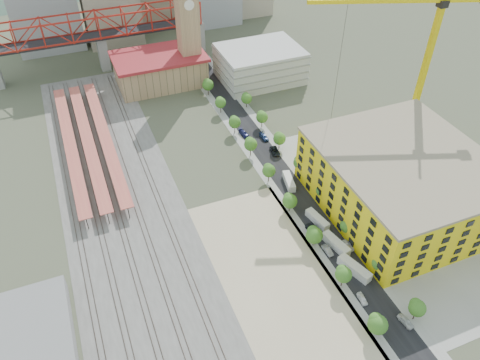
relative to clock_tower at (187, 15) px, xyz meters
name	(u,v)px	position (x,y,z in m)	size (l,w,h in m)	color
ground	(244,199)	(-8.00, -79.99, -28.70)	(400.00, 400.00, 0.00)	#474C38
ballast_strip	(119,193)	(-44.00, -62.49, -28.67)	(36.00, 165.00, 0.06)	#605E59
dirt_lot	(276,278)	(-12.00, -111.49, -28.67)	(28.00, 67.00, 0.06)	tan
street_asphalt	(271,160)	(8.00, -64.99, -28.67)	(12.00, 170.00, 0.06)	black
sidewalk_west	(256,164)	(2.50, -64.99, -28.68)	(3.00, 170.00, 0.04)	gray
sidewalk_east	(285,156)	(13.50, -64.99, -28.68)	(3.00, 170.00, 0.04)	gray
construction_pad	(403,203)	(37.00, -99.99, -28.67)	(50.00, 90.00, 0.06)	gray
rail_tracks	(113,194)	(-45.80, -62.49, -28.55)	(26.56, 160.00, 0.18)	#382B23
platform_canopies	(87,140)	(-49.00, -34.99, -24.70)	(16.00, 80.00, 4.12)	#C7654C
station_hall	(160,69)	(-13.00, 2.01, -22.03)	(38.00, 24.00, 13.10)	tan
clock_tower	(187,15)	(0.00, 0.00, 0.00)	(12.00, 12.00, 52.00)	tan
parking_garage	(260,64)	(28.00, -9.99, -21.70)	(34.00, 26.00, 14.00)	silver
truss_bridge	(98,28)	(-33.00, 25.01, -9.83)	(94.00, 9.60, 25.60)	gray
construction_building	(402,182)	(34.00, -99.99, -19.29)	(44.60, 50.60, 18.80)	#FFFB15
warehouse	(23,350)	(-74.00, -109.99, -26.20)	(22.00, 32.00, 5.00)	gray
street_trees	(283,177)	(8.00, -74.99, -28.70)	(15.40, 124.40, 8.00)	#2C621D
distant_hills	(176,61)	(37.28, 180.01, -108.23)	(647.00, 264.00, 227.00)	#4C6B59
tower_crane	(420,45)	(55.26, -70.79, 7.62)	(52.51, 20.53, 58.85)	yellow
site_trailer_a	(354,269)	(8.00, -117.35, -27.36)	(2.57, 9.76, 2.67)	silver
site_trailer_b	(336,244)	(8.00, -107.94, -27.43)	(2.43, 9.25, 2.53)	silver
site_trailer_c	(317,219)	(8.00, -97.47, -27.52)	(2.25, 8.56, 2.34)	silver
site_trailer_d	(289,181)	(8.00, -78.84, -27.51)	(2.28, 8.66, 2.37)	silver
car_0	(362,299)	(5.00, -125.85, -28.03)	(1.58, 3.93, 1.34)	white
car_1	(328,250)	(5.00, -108.71, -27.99)	(1.51, 4.32, 1.42)	#97979C
car_2	(313,230)	(5.00, -100.56, -27.91)	(2.60, 5.63, 1.56)	black
car_3	(244,133)	(5.00, -47.61, -27.94)	(2.13, 5.23, 1.52)	#1A1E4C
car_4	(406,321)	(11.00, -135.24, -27.93)	(1.81, 4.50, 1.53)	silver
car_5	(348,246)	(11.00, -109.33, -27.99)	(1.50, 4.30, 1.42)	#A6A5AA
car_6	(275,151)	(11.00, -61.92, -27.91)	(2.60, 5.64, 1.57)	black
car_7	(264,137)	(11.00, -52.54, -27.96)	(2.07, 5.10, 1.48)	navy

